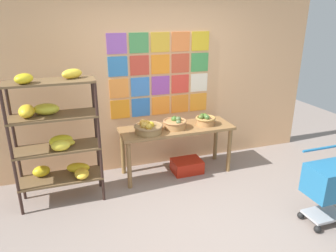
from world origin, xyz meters
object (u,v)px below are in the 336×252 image
object	(u,v)px
fruit_basket_back_right	(205,120)
shopping_cart	(330,183)
banana_shelf_unit	(56,134)
fruit_basket_back_left	(148,128)
produce_crate_under_table	(187,166)
display_table	(177,133)
fruit_basket_right	(175,123)

from	to	relation	value
fruit_basket_back_right	shopping_cart	world-z (taller)	fruit_basket_back_right
banana_shelf_unit	fruit_basket_back_left	world-z (taller)	banana_shelf_unit
fruit_basket_back_right	produce_crate_under_table	world-z (taller)	fruit_basket_back_right
display_table	fruit_basket_back_right	xyz separation A→B (m)	(0.43, -0.03, 0.17)
fruit_basket_back_right	fruit_basket_right	bearing A→B (deg)	-179.96
fruit_basket_back_left	produce_crate_under_table	xyz separation A→B (m)	(0.60, 0.04, -0.69)
banana_shelf_unit	fruit_basket_back_right	size ratio (longest dim) A/B	5.67
fruit_basket_back_right	produce_crate_under_table	bearing A→B (deg)	-176.71
banana_shelf_unit	display_table	bearing A→B (deg)	7.84
banana_shelf_unit	fruit_basket_right	world-z (taller)	banana_shelf_unit
shopping_cart	fruit_basket_right	bearing A→B (deg)	133.27
shopping_cart	fruit_basket_back_left	bearing A→B (deg)	142.48
fruit_basket_back_left	shopping_cart	xyz separation A→B (m)	(1.63, -1.57, -0.29)
fruit_basket_back_right	fruit_basket_back_left	distance (m)	0.88
fruit_basket_back_right	shopping_cart	bearing A→B (deg)	-65.25
fruit_basket_right	display_table	bearing A→B (deg)	39.34
banana_shelf_unit	fruit_basket_back_left	xyz separation A→B (m)	(1.17, 0.14, -0.11)
display_table	banana_shelf_unit	bearing A→B (deg)	-172.16
banana_shelf_unit	fruit_basket_right	xyz separation A→B (m)	(1.58, 0.19, -0.11)
fruit_basket_back_right	banana_shelf_unit	bearing A→B (deg)	-174.56
banana_shelf_unit	fruit_basket_back_right	xyz separation A→B (m)	(2.05, 0.20, -0.10)
fruit_basket_back_right	produce_crate_under_table	size ratio (longest dim) A/B	0.67
banana_shelf_unit	produce_crate_under_table	world-z (taller)	banana_shelf_unit
shopping_cart	produce_crate_under_table	bearing A→B (deg)	129.03
fruit_basket_right	fruit_basket_back_right	bearing A→B (deg)	0.04
banana_shelf_unit	produce_crate_under_table	xyz separation A→B (m)	(1.77, 0.18, -0.80)
banana_shelf_unit	shopping_cart	world-z (taller)	banana_shelf_unit
display_table	fruit_basket_back_right	distance (m)	0.47
fruit_basket_back_left	shopping_cart	bearing A→B (deg)	-43.98
display_table	fruit_basket_back_left	size ratio (longest dim) A/B	4.12
banana_shelf_unit	display_table	size ratio (longest dim) A/B	1.02
display_table	shopping_cart	world-z (taller)	shopping_cart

